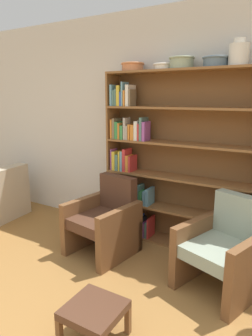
{
  "coord_description": "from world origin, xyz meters",
  "views": [
    {
      "loc": [
        1.15,
        -1.02,
        1.74
      ],
      "look_at": [
        -0.54,
        1.85,
        0.95
      ],
      "focal_mm": 32.0,
      "sensor_mm": 36.0,
      "label": 1
    }
  ],
  "objects_px": {
    "bowl_sage": "(182,62)",
    "bowl_cream": "(163,66)",
    "bookshelf": "(165,164)",
    "bowl_terracotta": "(133,66)",
    "armchair_leather": "(105,220)",
    "bowl_copper": "(215,61)",
    "armchair_cushioned": "(224,249)",
    "footstool": "(94,312)",
    "vase_tall": "(239,54)"
  },
  "relations": [
    {
      "from": "bowl_sage",
      "to": "armchair_leather",
      "type": "bearing_deg",
      "value": -136.73
    },
    {
      "from": "armchair_cushioned",
      "to": "bowl_cream",
      "type": "bearing_deg",
      "value": -13.47
    },
    {
      "from": "bowl_terracotta",
      "to": "bowl_cream",
      "type": "xyz_separation_m",
      "value": [
        0.39,
        0.0,
        -0.02
      ]
    },
    {
      "from": "bowl_cream",
      "to": "armchair_leather",
      "type": "relative_size",
      "value": 0.26
    },
    {
      "from": "vase_tall",
      "to": "footstool",
      "type": "bearing_deg",
      "value": -107.0
    },
    {
      "from": "bowl_cream",
      "to": "armchair_cushioned",
      "type": "bearing_deg",
      "value": -32.66
    },
    {
      "from": "bowl_copper",
      "to": "armchair_cushioned",
      "type": "xyz_separation_m",
      "value": [
        0.34,
        -0.59,
        -1.71
      ]
    },
    {
      "from": "bowl_terracotta",
      "to": "armchair_cushioned",
      "type": "xyz_separation_m",
      "value": [
        1.3,
        -0.59,
        -1.71
      ]
    },
    {
      "from": "bookshelf",
      "to": "armchair_leather",
      "type": "distance_m",
      "value": 0.96
    },
    {
      "from": "bowl_sage",
      "to": "bookshelf",
      "type": "bearing_deg",
      "value": 174.64
    },
    {
      "from": "bowl_cream",
      "to": "vase_tall",
      "type": "bearing_deg",
      "value": 0.0
    },
    {
      "from": "bowl_copper",
      "to": "vase_tall",
      "type": "distance_m",
      "value": 0.23
    },
    {
      "from": "bowl_terracotta",
      "to": "armchair_leather",
      "type": "xyz_separation_m",
      "value": [
        -0.02,
        -0.58,
        -1.71
      ]
    },
    {
      "from": "bowl_terracotta",
      "to": "armchair_cushioned",
      "type": "distance_m",
      "value": 2.23
    },
    {
      "from": "bowl_cream",
      "to": "footstool",
      "type": "relative_size",
      "value": 0.56
    },
    {
      "from": "footstool",
      "to": "armchair_cushioned",
      "type": "bearing_deg",
      "value": 60.07
    },
    {
      "from": "bowl_sage",
      "to": "armchair_cushioned",
      "type": "bearing_deg",
      "value": -39.84
    },
    {
      "from": "bowl_cream",
      "to": "vase_tall",
      "type": "relative_size",
      "value": 0.86
    },
    {
      "from": "bowl_terracotta",
      "to": "bowl_sage",
      "type": "bearing_deg",
      "value": 0.0
    },
    {
      "from": "bookshelf",
      "to": "armchair_cushioned",
      "type": "height_order",
      "value": "bookshelf"
    },
    {
      "from": "bowl_sage",
      "to": "footstool",
      "type": "bearing_deg",
      "value": -88.12
    },
    {
      "from": "bookshelf",
      "to": "armchair_cushioned",
      "type": "relative_size",
      "value": 2.37
    },
    {
      "from": "bookshelf",
      "to": "bowl_cream",
      "type": "height_order",
      "value": "bowl_cream"
    },
    {
      "from": "bowl_terracotta",
      "to": "footstool",
      "type": "relative_size",
      "value": 0.7
    },
    {
      "from": "armchair_leather",
      "to": "vase_tall",
      "type": "bearing_deg",
      "value": -144.58
    },
    {
      "from": "vase_tall",
      "to": "armchair_cushioned",
      "type": "height_order",
      "value": "vase_tall"
    },
    {
      "from": "bowl_sage",
      "to": "bowl_copper",
      "type": "relative_size",
      "value": 1.05
    },
    {
      "from": "vase_tall",
      "to": "armchair_leather",
      "type": "relative_size",
      "value": 0.3
    },
    {
      "from": "bowl_sage",
      "to": "footstool",
      "type": "xyz_separation_m",
      "value": [
        0.06,
        -1.71,
        -1.87
      ]
    },
    {
      "from": "bookshelf",
      "to": "footstool",
      "type": "height_order",
      "value": "bookshelf"
    },
    {
      "from": "bookshelf",
      "to": "bowl_terracotta",
      "type": "relative_size",
      "value": 7.4
    },
    {
      "from": "vase_tall",
      "to": "bowl_cream",
      "type": "bearing_deg",
      "value": 180.0
    },
    {
      "from": "bowl_sage",
      "to": "armchair_cushioned",
      "type": "xyz_separation_m",
      "value": [
        0.7,
        -0.59,
        -1.72
      ]
    },
    {
      "from": "bowl_terracotta",
      "to": "bowl_cream",
      "type": "bearing_deg",
      "value": 0.0
    },
    {
      "from": "bowl_sage",
      "to": "bowl_terracotta",
      "type": "bearing_deg",
      "value": 180.0
    },
    {
      "from": "bowl_cream",
      "to": "bowl_sage",
      "type": "relative_size",
      "value": 0.79
    },
    {
      "from": "bowl_terracotta",
      "to": "bowl_copper",
      "type": "bearing_deg",
      "value": 0.0
    },
    {
      "from": "bowl_terracotta",
      "to": "armchair_cushioned",
      "type": "height_order",
      "value": "bowl_terracotta"
    },
    {
      "from": "bowl_sage",
      "to": "bowl_cream",
      "type": "bearing_deg",
      "value": 180.0
    },
    {
      "from": "bowl_cream",
      "to": "armchair_leather",
      "type": "bearing_deg",
      "value": -124.96
    },
    {
      "from": "bowl_terracotta",
      "to": "footstool",
      "type": "bearing_deg",
      "value": -69.08
    },
    {
      "from": "bowl_copper",
      "to": "armchair_cushioned",
      "type": "height_order",
      "value": "bowl_copper"
    },
    {
      "from": "bowl_copper",
      "to": "footstool",
      "type": "distance_m",
      "value": 2.55
    },
    {
      "from": "armchair_leather",
      "to": "armchair_cushioned",
      "type": "bearing_deg",
      "value": -170.65
    },
    {
      "from": "bowl_terracotta",
      "to": "armchair_cushioned",
      "type": "bearing_deg",
      "value": -24.28
    },
    {
      "from": "footstool",
      "to": "bowl_cream",
      "type": "bearing_deg",
      "value": 98.92
    },
    {
      "from": "vase_tall",
      "to": "bookshelf",
      "type": "bearing_deg",
      "value": 178.84
    },
    {
      "from": "armchair_leather",
      "to": "armchair_cushioned",
      "type": "xyz_separation_m",
      "value": [
        1.33,
        -0.0,
        0.0
      ]
    },
    {
      "from": "vase_tall",
      "to": "bowl_terracotta",
      "type": "bearing_deg",
      "value": -180.0
    },
    {
      "from": "bowl_cream",
      "to": "vase_tall",
      "type": "distance_m",
      "value": 0.8
    }
  ]
}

